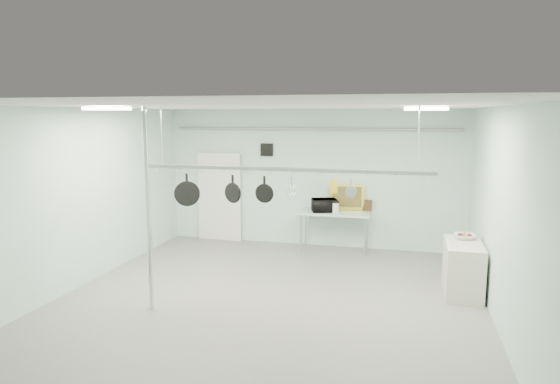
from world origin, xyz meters
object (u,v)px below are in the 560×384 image
(prep_table, at_px, (335,215))
(side_cabinet, at_px, (463,268))
(skillet_right, at_px, (264,189))
(chrome_pole, at_px, (148,211))
(fruit_bowl, at_px, (465,236))
(coffee_canister, at_px, (335,208))
(skillet_left, at_px, (187,190))
(skillet_mid, at_px, (233,189))
(pot_rack, at_px, (282,168))
(microwave, at_px, (324,205))

(prep_table, bearing_deg, side_cabinet, -40.79)
(skillet_right, bearing_deg, chrome_pole, -147.14)
(fruit_bowl, bearing_deg, prep_table, 143.53)
(prep_table, distance_m, coffee_canister, 0.22)
(skillet_left, distance_m, skillet_mid, 0.83)
(pot_rack, bearing_deg, prep_table, 83.09)
(fruit_bowl, bearing_deg, pot_rack, -155.00)
(microwave, xyz_separation_m, skillet_left, (-1.83, -3.23, 0.75))
(prep_table, bearing_deg, fruit_bowl, -36.47)
(chrome_pole, height_order, coffee_canister, chrome_pole)
(chrome_pole, distance_m, coffee_canister, 4.74)
(coffee_canister, xyz_separation_m, fruit_bowl, (2.56, -1.79, -0.08))
(prep_table, height_order, side_cabinet, prep_table)
(coffee_canister, height_order, fruit_bowl, coffee_canister)
(pot_rack, height_order, fruit_bowl, pot_rack)
(fruit_bowl, height_order, skillet_mid, skillet_mid)
(pot_rack, height_order, coffee_canister, pot_rack)
(microwave, height_order, skillet_right, skillet_right)
(fruit_bowl, bearing_deg, skillet_mid, -159.99)
(pot_rack, relative_size, skillet_mid, 10.54)
(fruit_bowl, bearing_deg, skillet_right, -156.97)
(skillet_mid, bearing_deg, skillet_left, -159.46)
(prep_table, height_order, skillet_left, skillet_left)
(skillet_mid, xyz_separation_m, skillet_right, (0.55, 0.00, 0.01))
(side_cabinet, bearing_deg, skillet_left, -166.59)
(prep_table, xyz_separation_m, skillet_right, (-0.69, -3.30, 1.03))
(side_cabinet, distance_m, skillet_left, 4.93)
(skillet_right, bearing_deg, pot_rack, 3.65)
(chrome_pole, height_order, skillet_right, chrome_pole)
(skillet_mid, bearing_deg, pot_rack, 20.54)
(prep_table, distance_m, skillet_right, 3.53)
(chrome_pole, xyz_separation_m, prep_table, (2.30, 4.20, -0.77))
(side_cabinet, distance_m, pot_rack, 3.62)
(chrome_pole, bearing_deg, prep_table, 61.29)
(skillet_right, bearing_deg, prep_table, 81.84)
(microwave, height_order, fruit_bowl, microwave)
(side_cabinet, distance_m, fruit_bowl, 0.57)
(pot_rack, xyz_separation_m, fruit_bowl, (2.98, 1.39, -1.28))
(pot_rack, height_order, microwave, pot_rack)
(microwave, relative_size, skillet_mid, 1.18)
(prep_table, bearing_deg, skillet_right, -101.81)
(prep_table, relative_size, coffee_canister, 6.97)
(chrome_pole, height_order, pot_rack, chrome_pole)
(microwave, xyz_separation_m, coffee_canister, (0.26, -0.05, -0.03))
(prep_table, height_order, microwave, microwave)
(side_cabinet, bearing_deg, pot_rack, -159.55)
(side_cabinet, xyz_separation_m, microwave, (-2.78, 2.13, 0.60))
(skillet_left, xyz_separation_m, skillet_mid, (0.83, 0.00, 0.06))
(side_cabinet, height_order, microwave, microwave)
(microwave, bearing_deg, skillet_left, 41.01)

